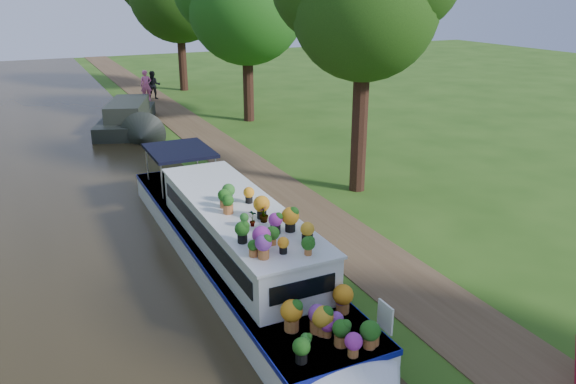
{
  "coord_description": "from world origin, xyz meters",
  "views": [
    {
      "loc": [
        -6.57,
        -12.92,
        6.76
      ],
      "look_at": [
        -0.07,
        0.61,
        1.3
      ],
      "focal_mm": 35.0,
      "sensor_mm": 36.0,
      "label": 1
    }
  ],
  "objects": [
    {
      "name": "towpath",
      "position": [
        1.2,
        0.0,
        0.01
      ],
      "size": [
        2.2,
        100.0,
        0.03
      ],
      "primitive_type": "cube",
      "color": "#493622",
      "rests_on": "ground"
    },
    {
      "name": "pedestrian_dark",
      "position": [
        1.27,
        23.29,
        0.93
      ],
      "size": [
        1.01,
        0.88,
        1.79
      ],
      "primitive_type": "imported",
      "rotation": [
        0.0,
        0.0,
        -0.25
      ],
      "color": "black",
      "rests_on": "towpath"
    },
    {
      "name": "canal_water",
      "position": [
        -6.0,
        0.0,
        0.01
      ],
      "size": [
        10.0,
        100.0,
        0.02
      ],
      "primitive_type": "cube",
      "color": "black",
      "rests_on": "ground"
    },
    {
      "name": "plant_boat",
      "position": [
        -2.25,
        -1.12,
        0.85
      ],
      "size": [
        2.29,
        13.52,
        2.25
      ],
      "color": "white",
      "rests_on": "canal_water"
    },
    {
      "name": "pedestrian_pink",
      "position": [
        0.75,
        23.05,
        0.98
      ],
      "size": [
        0.73,
        0.52,
        1.91
      ],
      "primitive_type": "imported",
      "rotation": [
        0.0,
        0.0,
        -0.09
      ],
      "color": "#D45773",
      "rests_on": "towpath"
    },
    {
      "name": "ground",
      "position": [
        0.0,
        0.0,
        0.0
      ],
      "size": [
        100.0,
        100.0,
        0.0
      ],
      "primitive_type": "plane",
      "color": "#254912",
      "rests_on": "ground"
    },
    {
      "name": "verge_plant",
      "position": [
        0.05,
        -0.06,
        0.21
      ],
      "size": [
        0.45,
        0.42,
        0.41
      ],
      "primitive_type": "imported",
      "rotation": [
        0.0,
        0.0,
        -0.31
      ],
      "color": "#1D6124",
      "rests_on": "ground"
    },
    {
      "name": "second_boat",
      "position": [
        -1.77,
        15.79,
        0.59
      ],
      "size": [
        4.23,
        7.93,
        1.44
      ],
      "rotation": [
        0.0,
        0.0,
        -0.34
      ],
      "color": "black",
      "rests_on": "canal_water"
    }
  ]
}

